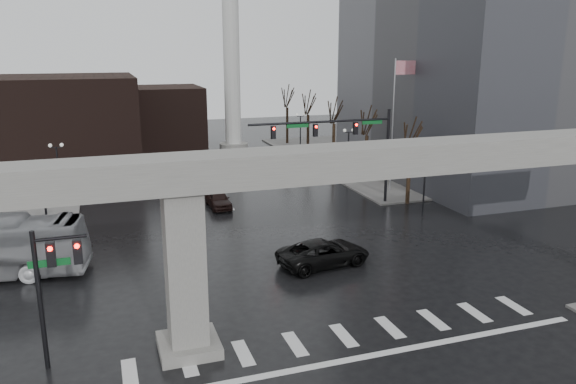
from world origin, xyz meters
TOP-DOWN VIEW (x-y plane):
  - ground at (0.00, 0.00)m, footprint 160.00×160.00m
  - sidewalk_ne at (26.00, 36.00)m, footprint 28.00×36.00m
  - elevated_guideway at (1.26, 0.00)m, footprint 48.00×2.60m
  - building_far_left at (-14.00, 42.00)m, footprint 16.00×14.00m
  - building_far_mid at (-2.00, 52.00)m, footprint 10.00×10.00m
  - smokestack at (6.00, 46.00)m, footprint 3.60×3.60m
  - signal_mast_arm at (8.99, 18.80)m, footprint 12.12×0.43m
  - signal_left_pole at (-12.25, 0.50)m, footprint 2.30×0.30m
  - flagpole_assembly at (15.29, 22.00)m, footprint 2.06×0.12m
  - lamp_right_0 at (13.50, 14.00)m, footprint 1.22×0.32m
  - lamp_right_1 at (13.50, 28.00)m, footprint 1.22×0.32m
  - lamp_right_2 at (13.50, 42.00)m, footprint 1.22×0.32m
  - lamp_left_0 at (-13.50, 14.00)m, footprint 1.22×0.32m
  - lamp_left_1 at (-13.50, 28.00)m, footprint 1.22×0.32m
  - lamp_left_2 at (-13.50, 42.00)m, footprint 1.22×0.32m
  - tree_right_0 at (14.53, 18.02)m, footprint 1.09×1.58m
  - tree_right_1 at (14.53, 26.02)m, footprint 1.09×1.61m
  - tree_right_2 at (14.53, 34.02)m, footprint 1.10×1.63m
  - tree_right_3 at (14.53, 42.02)m, footprint 1.11×1.66m
  - tree_right_4 at (14.53, 50.02)m, footprint 1.12×1.69m
  - pickup_truck at (2.41, 7.31)m, footprint 6.13×3.53m
  - far_car at (-1.05, 21.98)m, footprint 1.77×4.18m

SIDE VIEW (x-z plane):
  - ground at x=0.00m, z-range 0.00..0.00m
  - sidewalk_ne at x=26.00m, z-range 0.00..0.15m
  - far_car at x=-1.05m, z-range 0.00..1.41m
  - pickup_truck at x=2.41m, z-range 0.00..1.61m
  - tree_right_0 at x=14.53m, z-range -0.97..6.54m
  - tree_right_1 at x=14.53m, z-range -0.99..6.69m
  - tree_right_2 at x=14.53m, z-range -1.01..6.84m
  - tree_right_3 at x=14.53m, z-range -1.03..6.99m
  - tree_right_4 at x=14.53m, z-range -1.05..7.14m
  - lamp_right_0 at x=13.50m, z-range 0.92..6.03m
  - lamp_right_1 at x=13.50m, z-range 0.92..6.03m
  - lamp_right_2 at x=13.50m, z-range 0.92..6.03m
  - lamp_left_0 at x=-13.50m, z-range 0.92..6.03m
  - lamp_left_1 at x=-13.50m, z-range 0.92..6.03m
  - lamp_left_2 at x=-13.50m, z-range 0.92..6.03m
  - building_far_mid at x=-2.00m, z-range 0.00..8.00m
  - signal_left_pole at x=-12.25m, z-range 1.07..7.07m
  - building_far_left at x=-14.00m, z-range 0.00..10.00m
  - signal_mast_arm at x=8.99m, z-range 1.83..9.83m
  - elevated_guideway at x=1.26m, z-range 2.53..11.23m
  - flagpole_assembly at x=15.29m, z-range 1.53..13.53m
  - smokestack at x=6.00m, z-range -1.65..28.35m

